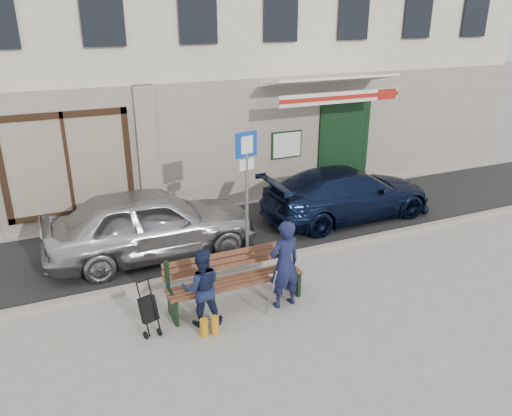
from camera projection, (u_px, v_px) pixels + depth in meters
ground at (295, 301)px, 8.80m from camera, size 80.00×80.00×0.00m
asphalt_lane at (231, 234)px, 11.43m from camera, size 60.00×3.20×0.01m
curb at (260, 262)px, 10.05m from camera, size 60.00×0.18×0.12m
building at (160, 3)px, 14.14m from camera, size 20.00×8.27×10.00m
car_silver at (151, 223)px, 10.21m from camera, size 4.29×1.77×1.46m
car_navy at (348, 193)px, 12.15m from camera, size 4.35×1.82×1.26m
parking_sign at (247, 176)px, 9.70m from camera, size 0.48×0.15×2.65m
bench at (233, 281)px, 8.55m from camera, size 2.40×1.17×0.98m
man at (284, 264)px, 8.41m from camera, size 0.62×0.44×1.59m
woman at (202, 287)px, 7.96m from camera, size 0.74×0.63×1.33m
stroller at (149, 310)px, 7.84m from camera, size 0.31×0.40×0.88m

